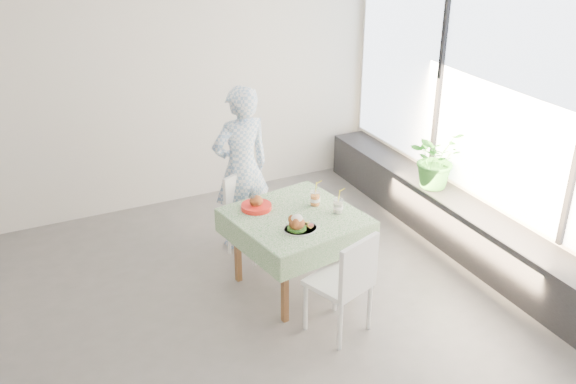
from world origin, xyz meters
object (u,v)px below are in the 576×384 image
juice_cup_orange (315,199)px  chair_near (339,302)px  chair_far (252,230)px  diner (241,168)px  potted_plant (436,158)px  cafe_table (295,243)px  main_dish (299,225)px

juice_cup_orange → chair_near: bearing=-104.2°
chair_far → chair_near: bearing=-84.0°
diner → potted_plant: (1.93, -0.57, -0.03)m
cafe_table → chair_far: 0.77m
juice_cup_orange → potted_plant: size_ratio=0.43×
juice_cup_orange → cafe_table: bearing=-158.5°
cafe_table → main_dish: bearing=-111.3°
juice_cup_orange → potted_plant: bearing=10.2°
chair_near → potted_plant: 2.16m
cafe_table → juice_cup_orange: 0.43m
chair_near → diner: 1.79m
juice_cup_orange → potted_plant: potted_plant is taller
cafe_table → potted_plant: (1.81, 0.38, 0.35)m
main_dish → potted_plant: bearing=18.5°
juice_cup_orange → potted_plant: (1.56, 0.28, 0.01)m
cafe_table → chair_far: bearing=99.5°
main_dish → potted_plant: (1.91, 0.64, 0.02)m
main_dish → potted_plant: size_ratio=0.47×
chair_far → juice_cup_orange: (0.37, -0.64, 0.55)m
chair_far → potted_plant: 2.04m
cafe_table → juice_cup_orange: bearing=21.5°
cafe_table → diner: diner is taller
chair_far → main_dish: 1.13m
diner → main_dish: 1.21m
potted_plant → diner: bearing=163.4°
cafe_table → juice_cup_orange: juice_cup_orange is taller
cafe_table → chair_near: 0.76m
cafe_table → chair_far: size_ratio=1.44×
chair_far → main_dish: (0.02, -1.00, 0.54)m
cafe_table → chair_far: (-0.12, 0.73, -0.20)m
chair_far → main_dish: bearing=-88.8°
diner → juice_cup_orange: 0.93m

